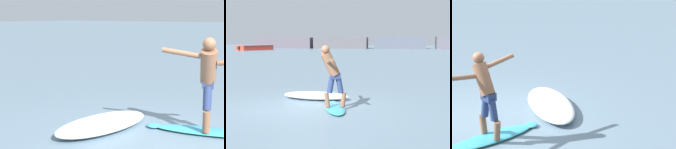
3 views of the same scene
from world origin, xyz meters
TOP-DOWN VIEW (x-y plane):
  - ground_plane at (0.00, 0.00)m, footprint 200.00×200.00m
  - surfboard at (0.89, -0.04)m, footprint 1.05×2.11m
  - surfer at (0.80, -0.12)m, footprint 0.87×1.53m
  - wave_foam_at_tail at (-0.08, 1.56)m, footprint 2.27×1.15m

SIDE VIEW (x-z plane):
  - ground_plane at x=0.00m, z-range 0.00..0.00m
  - surfboard at x=0.89m, z-range -0.07..0.15m
  - wave_foam_at_tail at x=-0.08m, z-range 0.00..0.23m
  - surfer at x=0.80m, z-range 0.23..1.92m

